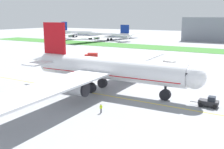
% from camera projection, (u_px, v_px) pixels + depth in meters
% --- Properties ---
extents(ground_plane, '(600.00, 600.00, 0.00)m').
position_uv_depth(ground_plane, '(90.00, 88.00, 70.67)').
color(ground_plane, gray).
rests_on(ground_plane, ground).
extents(apron_taxi_line, '(280.00, 0.36, 0.01)m').
position_uv_depth(apron_taxi_line, '(82.00, 91.00, 67.92)').
color(apron_taxi_line, yellow).
rests_on(apron_taxi_line, ground).
extents(grass_median_strip, '(320.00, 24.00, 0.10)m').
position_uv_depth(grass_median_strip, '(191.00, 50.00, 153.89)').
color(grass_median_strip, '#38722D').
rests_on(grass_median_strip, ground).
extents(airliner_foreground, '(48.24, 75.77, 16.89)m').
position_uv_depth(airliner_foreground, '(105.00, 69.00, 66.78)').
color(airliner_foreground, white).
rests_on(airliner_foreground, ground).
extents(pushback_tug, '(5.77, 2.61, 2.25)m').
position_uv_depth(pushback_tug, '(209.00, 102.00, 56.12)').
color(pushback_tug, '#26262B').
rests_on(pushback_tug, ground).
extents(ground_crew_wingwalker_port, '(0.59, 0.37, 1.72)m').
position_uv_depth(ground_crew_wingwalker_port, '(58.00, 84.00, 70.89)').
color(ground_crew_wingwalker_port, black).
rests_on(ground_crew_wingwalker_port, ground).
extents(ground_crew_marshaller_front, '(0.42, 0.57, 1.76)m').
position_uv_depth(ground_crew_marshaller_front, '(101.00, 108.00, 52.50)').
color(ground_crew_marshaller_front, black).
rests_on(ground_crew_marshaller_front, ground).
extents(traffic_cone_near_nose, '(0.36, 0.36, 0.58)m').
position_uv_depth(traffic_cone_near_nose, '(17.00, 89.00, 68.83)').
color(traffic_cone_near_nose, '#F2590C').
rests_on(traffic_cone_near_nose, ground).
extents(service_truck_baggage_loader, '(5.66, 3.70, 3.16)m').
position_uv_depth(service_truck_baggage_loader, '(168.00, 64.00, 96.48)').
color(service_truck_baggage_loader, white).
rests_on(service_truck_baggage_loader, ground).
extents(service_truck_fuel_bowser, '(5.97, 4.50, 2.97)m').
position_uv_depth(service_truck_fuel_bowser, '(91.00, 56.00, 117.33)').
color(service_truck_fuel_bowser, '#B21E19').
rests_on(service_truck_fuel_bowser, ground).
extents(parked_airliner_far_left, '(37.18, 58.13, 14.14)m').
position_uv_depth(parked_airliner_far_left, '(77.00, 33.00, 227.85)').
color(parked_airliner_far_left, white).
rests_on(parked_airliner_far_left, ground).
extents(parked_airliner_far_centre, '(49.01, 80.65, 12.46)m').
position_uv_depth(parked_airliner_far_centre, '(107.00, 35.00, 212.64)').
color(parked_airliner_far_centre, white).
rests_on(parked_airliner_far_centre, ground).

